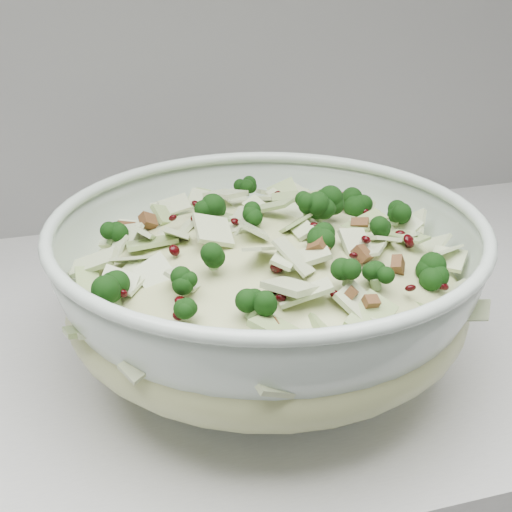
% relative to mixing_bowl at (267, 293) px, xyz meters
% --- Properties ---
extents(mixing_bowl, '(0.40, 0.40, 0.15)m').
position_rel_mixing_bowl_xyz_m(mixing_bowl, '(0.00, 0.00, 0.00)').
color(mixing_bowl, silver).
rests_on(mixing_bowl, counter).
extents(salad, '(0.39, 0.39, 0.15)m').
position_rel_mixing_bowl_xyz_m(salad, '(0.00, 0.00, 0.02)').
color(salad, beige).
rests_on(salad, mixing_bowl).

